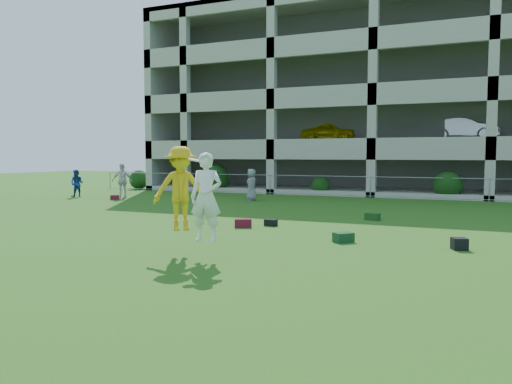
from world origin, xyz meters
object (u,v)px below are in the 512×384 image
at_px(bystander_b, 122,181).
at_px(frisbee_contest, 187,191).
at_px(crate_d, 459,244).
at_px(bystander_c, 251,185).
at_px(parking_garage, 394,103).
at_px(bystander_a, 77,183).

relative_size(bystander_b, frisbee_contest, 0.89).
relative_size(bystander_b, crate_d, 5.43).
height_order(bystander_c, crate_d, bystander_c).
bearing_deg(crate_d, bystander_c, 134.82).
height_order(bystander_b, crate_d, bystander_b).
distance_m(bystander_b, frisbee_contest, 16.59).
bearing_deg(bystander_c, crate_d, 23.01).
height_order(bystander_c, parking_garage, parking_garage).
bearing_deg(crate_d, parking_garage, 101.75).
bearing_deg(bystander_c, frisbee_contest, -4.22).
relative_size(bystander_b, bystander_c, 1.15).
distance_m(bystander_c, crate_d, 14.41).
distance_m(bystander_b, parking_garage, 19.75).
bearing_deg(frisbee_contest, bystander_b, 133.32).
bearing_deg(parking_garage, crate_d, -78.25).
relative_size(bystander_b, parking_garage, 0.06).
bearing_deg(bystander_a, bystander_b, -7.54).
xyz_separation_m(bystander_c, frisbee_contest, (4.28, -13.49, 0.71)).
height_order(bystander_a, crate_d, bystander_a).
distance_m(bystander_a, bystander_c, 10.08).
distance_m(bystander_c, parking_garage, 15.04).
height_order(frisbee_contest, parking_garage, parking_garage).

